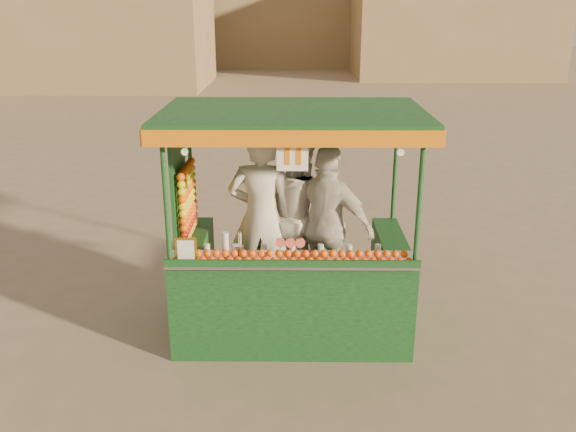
{
  "coord_description": "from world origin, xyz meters",
  "views": [
    {
      "loc": [
        -0.37,
        -6.07,
        3.32
      ],
      "look_at": [
        -0.43,
        -0.18,
        1.25
      ],
      "focal_mm": 38.14,
      "sensor_mm": 36.0,
      "label": 1
    }
  ],
  "objects_px": {
    "vendor_middle": "(297,214)",
    "vendor_right": "(328,227)",
    "juice_cart": "(286,265)",
    "vendor_left": "(261,218)"
  },
  "relations": [
    {
      "from": "juice_cart",
      "to": "vendor_left",
      "type": "xyz_separation_m",
      "value": [
        -0.26,
        0.2,
        0.45
      ]
    },
    {
      "from": "vendor_left",
      "to": "vendor_middle",
      "type": "height_order",
      "value": "vendor_left"
    },
    {
      "from": "vendor_right",
      "to": "juice_cart",
      "type": "bearing_deg",
      "value": 45.12
    },
    {
      "from": "vendor_middle",
      "to": "vendor_right",
      "type": "xyz_separation_m",
      "value": [
        0.31,
        -0.29,
        -0.04
      ]
    },
    {
      "from": "vendor_left",
      "to": "vendor_right",
      "type": "height_order",
      "value": "vendor_left"
    },
    {
      "from": "juice_cart",
      "to": "vendor_left",
      "type": "relative_size",
      "value": 1.38
    },
    {
      "from": "juice_cart",
      "to": "vendor_middle",
      "type": "bearing_deg",
      "value": 73.81
    },
    {
      "from": "juice_cart",
      "to": "vendor_left",
      "type": "bearing_deg",
      "value": 142.58
    },
    {
      "from": "vendor_left",
      "to": "vendor_middle",
      "type": "relative_size",
      "value": 1.04
    },
    {
      "from": "juice_cart",
      "to": "vendor_middle",
      "type": "xyz_separation_m",
      "value": [
        0.12,
        0.41,
        0.42
      ]
    }
  ]
}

